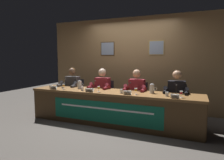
% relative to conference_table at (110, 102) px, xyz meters
% --- Properties ---
extents(ground_plane, '(12.00, 12.00, 0.00)m').
position_rel_conference_table_xyz_m(ground_plane, '(0.00, 0.11, -0.51)').
color(ground_plane, '#4C4742').
extents(wall_back_panelled, '(5.07, 0.14, 2.60)m').
position_rel_conference_table_xyz_m(wall_back_panelled, '(0.00, 1.54, 0.80)').
color(wall_back_panelled, '#937047').
rests_on(wall_back_panelled, ground_plane).
extents(conference_table, '(3.87, 0.76, 0.73)m').
position_rel_conference_table_xyz_m(conference_table, '(0.00, 0.00, 0.00)').
color(conference_table, brown).
rests_on(conference_table, ground_plane).
extents(chair_far_left, '(0.44, 0.44, 0.88)m').
position_rel_conference_table_xyz_m(chair_far_left, '(-1.34, 0.68, -0.08)').
color(chair_far_left, black).
rests_on(chair_far_left, ground_plane).
extents(panelist_far_left, '(0.51, 0.48, 1.21)m').
position_rel_conference_table_xyz_m(panelist_far_left, '(-1.34, 0.48, 0.19)').
color(panelist_far_left, black).
rests_on(panelist_far_left, ground_plane).
extents(nameplate_far_left, '(0.18, 0.06, 0.08)m').
position_rel_conference_table_xyz_m(nameplate_far_left, '(-1.38, -0.18, 0.26)').
color(nameplate_far_left, white).
rests_on(nameplate_far_left, conference_table).
extents(juice_glass_far_left, '(0.06, 0.06, 0.12)m').
position_rel_conference_table_xyz_m(juice_glass_far_left, '(-1.17, -0.06, 0.31)').
color(juice_glass_far_left, white).
rests_on(juice_glass_far_left, conference_table).
extents(water_cup_far_left, '(0.06, 0.06, 0.08)m').
position_rel_conference_table_xyz_m(water_cup_far_left, '(-1.55, -0.07, 0.26)').
color(water_cup_far_left, silver).
rests_on(water_cup_far_left, conference_table).
extents(microphone_far_left, '(0.06, 0.17, 0.22)m').
position_rel_conference_table_xyz_m(microphone_far_left, '(-1.29, 0.10, 0.30)').
color(microphone_far_left, black).
rests_on(microphone_far_left, conference_table).
extents(chair_center_left, '(0.44, 0.44, 0.88)m').
position_rel_conference_table_xyz_m(chair_center_left, '(-0.45, 0.68, -0.08)').
color(chair_center_left, black).
rests_on(chair_center_left, ground_plane).
extents(panelist_center_left, '(0.51, 0.48, 1.21)m').
position_rel_conference_table_xyz_m(panelist_center_left, '(-0.45, 0.48, 0.19)').
color(panelist_center_left, black).
rests_on(panelist_center_left, ground_plane).
extents(nameplate_center_left, '(0.19, 0.06, 0.08)m').
position_rel_conference_table_xyz_m(nameplate_center_left, '(-0.41, -0.18, 0.26)').
color(nameplate_center_left, white).
rests_on(nameplate_center_left, conference_table).
extents(juice_glass_center_left, '(0.06, 0.06, 0.12)m').
position_rel_conference_table_xyz_m(juice_glass_center_left, '(-0.23, -0.08, 0.31)').
color(juice_glass_center_left, white).
rests_on(juice_glass_center_left, conference_table).
extents(water_cup_center_left, '(0.06, 0.06, 0.08)m').
position_rel_conference_table_xyz_m(water_cup_center_left, '(-0.65, -0.07, 0.26)').
color(water_cup_center_left, silver).
rests_on(water_cup_center_left, conference_table).
extents(microphone_center_left, '(0.06, 0.17, 0.22)m').
position_rel_conference_table_xyz_m(microphone_center_left, '(-0.46, 0.11, 0.30)').
color(microphone_center_left, black).
rests_on(microphone_center_left, conference_table).
extents(chair_center_right, '(0.44, 0.44, 0.88)m').
position_rel_conference_table_xyz_m(chair_center_right, '(0.45, 0.68, -0.08)').
color(chair_center_right, black).
rests_on(chair_center_right, ground_plane).
extents(panelist_center_right, '(0.51, 0.48, 1.21)m').
position_rel_conference_table_xyz_m(panelist_center_right, '(0.45, 0.48, 0.19)').
color(panelist_center_right, black).
rests_on(panelist_center_right, ground_plane).
extents(nameplate_center_right, '(0.16, 0.06, 0.08)m').
position_rel_conference_table_xyz_m(nameplate_center_right, '(0.45, -0.16, 0.26)').
color(nameplate_center_right, white).
rests_on(nameplate_center_right, conference_table).
extents(juice_glass_center_right, '(0.06, 0.06, 0.12)m').
position_rel_conference_table_xyz_m(juice_glass_center_right, '(0.60, -0.05, 0.31)').
color(juice_glass_center_right, white).
rests_on(juice_glass_center_right, conference_table).
extents(water_cup_center_right, '(0.06, 0.06, 0.08)m').
position_rel_conference_table_xyz_m(water_cup_center_right, '(0.28, -0.05, 0.26)').
color(water_cup_center_right, silver).
rests_on(water_cup_center_right, conference_table).
extents(microphone_center_right, '(0.06, 0.17, 0.22)m').
position_rel_conference_table_xyz_m(microphone_center_right, '(0.41, 0.09, 0.30)').
color(microphone_center_right, black).
rests_on(microphone_center_right, conference_table).
extents(chair_far_right, '(0.44, 0.44, 0.88)m').
position_rel_conference_table_xyz_m(chair_far_right, '(1.34, 0.68, -0.08)').
color(chair_far_right, black).
rests_on(chair_far_right, ground_plane).
extents(panelist_far_right, '(0.51, 0.48, 1.21)m').
position_rel_conference_table_xyz_m(panelist_far_right, '(1.34, 0.48, 0.19)').
color(panelist_far_right, black).
rests_on(panelist_far_right, ground_plane).
extents(nameplate_far_right, '(0.15, 0.06, 0.08)m').
position_rel_conference_table_xyz_m(nameplate_far_right, '(1.37, -0.18, 0.26)').
color(nameplate_far_right, white).
rests_on(nameplate_far_right, conference_table).
extents(juice_glass_far_right, '(0.06, 0.06, 0.12)m').
position_rel_conference_table_xyz_m(juice_glass_far_right, '(1.47, -0.06, 0.31)').
color(juice_glass_far_right, white).
rests_on(juice_glass_far_right, conference_table).
extents(water_cup_far_right, '(0.06, 0.06, 0.08)m').
position_rel_conference_table_xyz_m(water_cup_far_right, '(1.21, -0.03, 0.26)').
color(water_cup_far_right, silver).
rests_on(water_cup_far_right, conference_table).
extents(microphone_far_right, '(0.06, 0.17, 0.22)m').
position_rel_conference_table_xyz_m(microphone_far_right, '(1.36, 0.11, 0.30)').
color(microphone_far_right, black).
rests_on(microphone_far_right, conference_table).
extents(water_pitcher_left_side, '(0.15, 0.10, 0.21)m').
position_rel_conference_table_xyz_m(water_pitcher_left_side, '(-0.87, 0.16, 0.32)').
color(water_pitcher_left_side, silver).
rests_on(water_pitcher_left_side, conference_table).
extents(water_pitcher_right_side, '(0.15, 0.10, 0.21)m').
position_rel_conference_table_xyz_m(water_pitcher_right_side, '(0.87, 0.21, 0.32)').
color(water_pitcher_right_side, silver).
rests_on(water_pitcher_right_side, conference_table).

